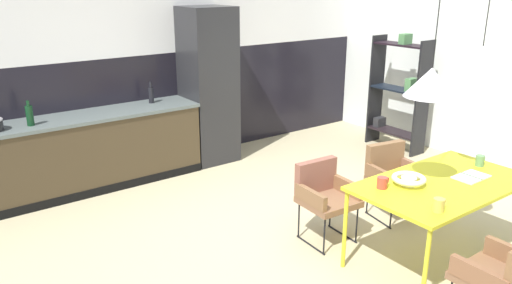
{
  "coord_description": "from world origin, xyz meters",
  "views": [
    {
      "loc": [
        -3.01,
        -2.98,
        2.42
      ],
      "look_at": [
        -0.34,
        0.68,
        0.92
      ],
      "focal_mm": 34.89,
      "sensor_mm": 36.0,
      "label": 1
    }
  ],
  "objects_px": {
    "armchair_head_of_table": "(507,272)",
    "mug_short_terracotta": "(382,183)",
    "open_shelf_unit": "(398,91)",
    "pendant_lamp_over_table_far": "(481,61)",
    "mug_dark_espresso": "(480,161)",
    "pendant_lamp_over_table_near": "(431,82)",
    "dining_table": "(443,187)",
    "open_book": "(471,177)",
    "armchair_far_side": "(324,190)",
    "bottle_wine_green": "(30,115)",
    "fruit_bowl": "(409,179)",
    "refrigerator_column": "(209,86)",
    "armchair_facing_counter": "(392,171)",
    "mug_glass_clear": "(439,205)",
    "bottle_vinegar_dark": "(151,94)"
  },
  "relations": [
    {
      "from": "mug_dark_espresso",
      "to": "bottle_vinegar_dark",
      "type": "relative_size",
      "value": 0.46
    },
    {
      "from": "mug_short_terracotta",
      "to": "pendant_lamp_over_table_far",
      "type": "bearing_deg",
      "value": -15.36
    },
    {
      "from": "armchair_far_side",
      "to": "open_book",
      "type": "xyz_separation_m",
      "value": [
        0.82,
        -0.98,
        0.27
      ]
    },
    {
      "from": "armchair_head_of_table",
      "to": "mug_short_terracotta",
      "type": "xyz_separation_m",
      "value": [
        -0.02,
        1.09,
        0.29
      ]
    },
    {
      "from": "armchair_head_of_table",
      "to": "open_book",
      "type": "distance_m",
      "value": 1.14
    },
    {
      "from": "fruit_bowl",
      "to": "bottle_wine_green",
      "type": "relative_size",
      "value": 1.03
    },
    {
      "from": "mug_dark_espresso",
      "to": "mug_short_terracotta",
      "type": "xyz_separation_m",
      "value": [
        -1.13,
        0.19,
        -0.0
      ]
    },
    {
      "from": "armchair_facing_counter",
      "to": "open_shelf_unit",
      "type": "distance_m",
      "value": 2.33
    },
    {
      "from": "fruit_bowl",
      "to": "bottle_vinegar_dark",
      "type": "height_order",
      "value": "bottle_vinegar_dark"
    },
    {
      "from": "dining_table",
      "to": "mug_short_terracotta",
      "type": "xyz_separation_m",
      "value": [
        -0.53,
        0.22,
        0.1
      ]
    },
    {
      "from": "armchair_head_of_table",
      "to": "refrigerator_column",
      "type": "bearing_deg",
      "value": 86.81
    },
    {
      "from": "dining_table",
      "to": "pendant_lamp_over_table_far",
      "type": "height_order",
      "value": "pendant_lamp_over_table_far"
    },
    {
      "from": "refrigerator_column",
      "to": "mug_dark_espresso",
      "type": "bearing_deg",
      "value": -75.8
    },
    {
      "from": "open_shelf_unit",
      "to": "pendant_lamp_over_table_far",
      "type": "distance_m",
      "value": 3.09
    },
    {
      "from": "mug_dark_espresso",
      "to": "mug_glass_clear",
      "type": "distance_m",
      "value": 1.18
    },
    {
      "from": "armchair_head_of_table",
      "to": "mug_short_terracotta",
      "type": "bearing_deg",
      "value": 91.22
    },
    {
      "from": "open_book",
      "to": "bottle_wine_green",
      "type": "relative_size",
      "value": 1.15
    },
    {
      "from": "mug_dark_espresso",
      "to": "open_shelf_unit",
      "type": "height_order",
      "value": "open_shelf_unit"
    },
    {
      "from": "open_book",
      "to": "mug_short_terracotta",
      "type": "relative_size",
      "value": 2.41
    },
    {
      "from": "armchair_facing_counter",
      "to": "pendant_lamp_over_table_far",
      "type": "relative_size",
      "value": 0.61
    },
    {
      "from": "mug_short_terracotta",
      "to": "refrigerator_column",
      "type": "bearing_deg",
      "value": 85.23
    },
    {
      "from": "mug_dark_espresso",
      "to": "pendant_lamp_over_table_near",
      "type": "bearing_deg",
      "value": -179.13
    },
    {
      "from": "armchair_facing_counter",
      "to": "mug_glass_clear",
      "type": "height_order",
      "value": "mug_glass_clear"
    },
    {
      "from": "bottle_vinegar_dark",
      "to": "open_shelf_unit",
      "type": "bearing_deg",
      "value": -21.56
    },
    {
      "from": "armchair_facing_counter",
      "to": "mug_short_terracotta",
      "type": "xyz_separation_m",
      "value": [
        -0.92,
        -0.62,
        0.31
      ]
    },
    {
      "from": "armchair_head_of_table",
      "to": "armchair_far_side",
      "type": "height_order",
      "value": "armchair_head_of_table"
    },
    {
      "from": "armchair_far_side",
      "to": "pendant_lamp_over_table_near",
      "type": "xyz_separation_m",
      "value": [
        0.22,
        -0.88,
        1.16
      ]
    },
    {
      "from": "armchair_far_side",
      "to": "pendant_lamp_over_table_near",
      "type": "distance_m",
      "value": 1.48
    },
    {
      "from": "mug_dark_espresso",
      "to": "bottle_vinegar_dark",
      "type": "height_order",
      "value": "bottle_vinegar_dark"
    },
    {
      "from": "bottle_vinegar_dark",
      "to": "dining_table",
      "type": "bearing_deg",
      "value": -73.5
    },
    {
      "from": "armchair_facing_counter",
      "to": "open_book",
      "type": "xyz_separation_m",
      "value": [
        -0.11,
        -0.93,
        0.27
      ]
    },
    {
      "from": "pendant_lamp_over_table_far",
      "to": "armchair_facing_counter",
      "type": "bearing_deg",
      "value": 84.66
    },
    {
      "from": "bottle_wine_green",
      "to": "armchair_far_side",
      "type": "bearing_deg",
      "value": -50.76
    },
    {
      "from": "dining_table",
      "to": "pendant_lamp_over_table_far",
      "type": "xyz_separation_m",
      "value": [
        0.31,
        -0.01,
        1.06
      ]
    },
    {
      "from": "mug_dark_espresso",
      "to": "pendant_lamp_over_table_far",
      "type": "relative_size",
      "value": 0.1
    },
    {
      "from": "mug_dark_espresso",
      "to": "mug_short_terracotta",
      "type": "distance_m",
      "value": 1.15
    },
    {
      "from": "refrigerator_column",
      "to": "bottle_vinegar_dark",
      "type": "height_order",
      "value": "refrigerator_column"
    },
    {
      "from": "open_shelf_unit",
      "to": "pendant_lamp_over_table_near",
      "type": "height_order",
      "value": "pendant_lamp_over_table_near"
    },
    {
      "from": "mug_glass_clear",
      "to": "bottle_vinegar_dark",
      "type": "height_order",
      "value": "bottle_vinegar_dark"
    },
    {
      "from": "dining_table",
      "to": "armchair_far_side",
      "type": "bearing_deg",
      "value": 120.43
    },
    {
      "from": "dining_table",
      "to": "pendant_lamp_over_table_near",
      "type": "bearing_deg",
      "value": 176.55
    },
    {
      "from": "armchair_far_side",
      "to": "mug_dark_espresso",
      "type": "height_order",
      "value": "mug_dark_espresso"
    },
    {
      "from": "armchair_facing_counter",
      "to": "pendant_lamp_over_table_far",
      "type": "height_order",
      "value": "pendant_lamp_over_table_far"
    },
    {
      "from": "open_shelf_unit",
      "to": "pendant_lamp_over_table_far",
      "type": "bearing_deg",
      "value": -40.0
    },
    {
      "from": "fruit_bowl",
      "to": "open_book",
      "type": "xyz_separation_m",
      "value": [
        0.58,
        -0.22,
        -0.05
      ]
    },
    {
      "from": "pendant_lamp_over_table_near",
      "to": "open_book",
      "type": "bearing_deg",
      "value": -9.59
    },
    {
      "from": "mug_short_terracotta",
      "to": "pendant_lamp_over_table_far",
      "type": "relative_size",
      "value": 0.1
    },
    {
      "from": "open_shelf_unit",
      "to": "fruit_bowl",
      "type": "bearing_deg",
      "value": -49.81
    },
    {
      "from": "fruit_bowl",
      "to": "mug_dark_espresso",
      "type": "relative_size",
      "value": 2.26
    },
    {
      "from": "armchair_head_of_table",
      "to": "mug_dark_espresso",
      "type": "relative_size",
      "value": 6.31
    }
  ]
}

